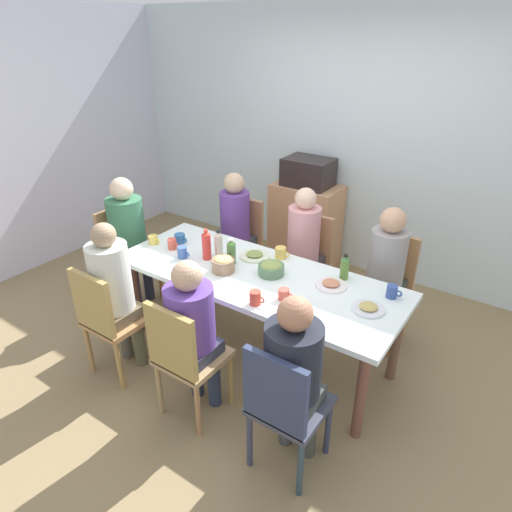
# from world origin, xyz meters

# --- Properties ---
(ground_plane) EXTENTS (6.77, 6.77, 0.00)m
(ground_plane) POSITION_xyz_m (0.00, 0.00, 0.00)
(ground_plane) COLOR #8A744F
(wall_back) EXTENTS (5.88, 0.12, 2.60)m
(wall_back) POSITION_xyz_m (0.00, 1.89, 1.30)
(wall_back) COLOR silver
(wall_back) RESTS_ON ground_plane
(wall_left) EXTENTS (0.12, 3.89, 2.60)m
(wall_left) POSITION_xyz_m (-2.88, 0.00, 1.30)
(wall_left) COLOR silver
(wall_left) RESTS_ON ground_plane
(dining_table) EXTENTS (2.21, 0.85, 0.73)m
(dining_table) POSITION_xyz_m (0.00, 0.00, 0.65)
(dining_table) COLOR white
(dining_table) RESTS_ON ground_plane
(chair_0) EXTENTS (0.40, 0.40, 0.90)m
(chair_0) POSITION_xyz_m (-1.49, 0.00, 0.51)
(chair_0) COLOR #AD854B
(chair_0) RESTS_ON ground_plane
(person_0) EXTENTS (0.32, 0.32, 1.22)m
(person_0) POSITION_xyz_m (-1.40, 0.00, 0.73)
(person_0) COLOR #2B3349
(person_0) RESTS_ON ground_plane
(chair_1) EXTENTS (0.40, 0.40, 0.90)m
(chair_1) POSITION_xyz_m (0.74, -0.81, 0.51)
(chair_1) COLOR #373B4B
(chair_1) RESTS_ON ground_plane
(person_1) EXTENTS (0.32, 0.32, 1.16)m
(person_1) POSITION_xyz_m (0.74, -0.71, 0.70)
(person_1) COLOR #424748
(person_1) RESTS_ON ground_plane
(chair_2) EXTENTS (0.40, 0.40, 0.90)m
(chair_2) POSITION_xyz_m (-0.74, 0.81, 0.51)
(chair_2) COLOR #AF834A
(chair_2) RESTS_ON ground_plane
(person_2) EXTENTS (0.30, 0.30, 1.19)m
(person_2) POSITION_xyz_m (-0.74, 0.71, 0.71)
(person_2) COLOR #484545
(person_2) RESTS_ON ground_plane
(chair_3) EXTENTS (0.40, 0.40, 0.90)m
(chair_3) POSITION_xyz_m (-0.74, -0.81, 0.51)
(chair_3) COLOR #B07A4B
(chair_3) RESTS_ON ground_plane
(person_3) EXTENTS (0.30, 0.30, 1.21)m
(person_3) POSITION_xyz_m (-0.74, -0.71, 0.71)
(person_3) COLOR #535043
(person_3) RESTS_ON ground_plane
(chair_4) EXTENTS (0.40, 0.40, 0.90)m
(chair_4) POSITION_xyz_m (0.00, -0.81, 0.51)
(chair_4) COLOR tan
(chair_4) RESTS_ON ground_plane
(person_4) EXTENTS (0.31, 0.31, 1.15)m
(person_4) POSITION_xyz_m (0.00, -0.71, 0.69)
(person_4) COLOR #313248
(person_4) RESTS_ON ground_plane
(chair_5) EXTENTS (0.40, 0.40, 0.90)m
(chair_5) POSITION_xyz_m (0.74, 0.81, 0.51)
(chair_5) COLOR #B5804F
(chair_5) RESTS_ON ground_plane
(person_5) EXTENTS (0.30, 0.30, 1.18)m
(person_5) POSITION_xyz_m (0.74, 0.71, 0.70)
(person_5) COLOR #373638
(person_5) RESTS_ON ground_plane
(chair_6) EXTENTS (0.40, 0.40, 0.90)m
(chair_6) POSITION_xyz_m (0.00, 0.81, 0.51)
(chair_6) COLOR #AC8153
(chair_6) RESTS_ON ground_plane
(person_6) EXTENTS (0.30, 0.30, 1.19)m
(person_6) POSITION_xyz_m (-0.00, 0.71, 0.70)
(person_6) COLOR #3F473B
(person_6) RESTS_ON ground_plane
(plate_0) EXTENTS (0.24, 0.24, 0.04)m
(plate_0) POSITION_xyz_m (-0.17, 0.22, 0.74)
(plate_0) COLOR silver
(plate_0) RESTS_ON dining_table
(plate_1) EXTENTS (0.22, 0.22, 0.04)m
(plate_1) POSITION_xyz_m (0.54, 0.16, 0.74)
(plate_1) COLOR white
(plate_1) RESTS_ON dining_table
(plate_2) EXTENTS (0.22, 0.22, 0.04)m
(plate_2) POSITION_xyz_m (0.87, 0.02, 0.74)
(plate_2) COLOR silver
(plate_2) RESTS_ON dining_table
(bowl_0) EXTENTS (0.19, 0.19, 0.10)m
(bowl_0) POSITION_xyz_m (0.09, 0.06, 0.77)
(bowl_0) COLOR #507852
(bowl_0) RESTS_ON dining_table
(bowl_1) EXTENTS (0.17, 0.17, 0.12)m
(bowl_1) POSITION_xyz_m (-0.23, -0.10, 0.79)
(bowl_1) COLOR #916E50
(bowl_1) RESTS_ON dining_table
(cup_0) EXTENTS (0.12, 0.09, 0.09)m
(cup_0) POSITION_xyz_m (0.01, 0.33, 0.77)
(cup_0) COLOR #EDC055
(cup_0) RESTS_ON dining_table
(cup_1) EXTENTS (0.12, 0.09, 0.08)m
(cup_1) POSITION_xyz_m (-0.84, 0.08, 0.76)
(cup_1) COLOR #3062A0
(cup_1) RESTS_ON dining_table
(cup_2) EXTENTS (0.11, 0.07, 0.08)m
(cup_2) POSITION_xyz_m (0.35, -0.18, 0.76)
(cup_2) COLOR #C24E40
(cup_2) RESTS_ON dining_table
(cup_3) EXTENTS (0.11, 0.07, 0.09)m
(cup_3) POSITION_xyz_m (-0.81, -0.04, 0.77)
(cup_3) COLOR #D35443
(cup_3) RESTS_ON dining_table
(cup_4) EXTENTS (0.11, 0.07, 0.09)m
(cup_4) POSITION_xyz_m (0.94, 0.25, 0.77)
(cup_4) COLOR #364F97
(cup_4) RESTS_ON dining_table
(cup_5) EXTENTS (0.11, 0.08, 0.09)m
(cup_5) POSITION_xyz_m (-0.63, -0.11, 0.77)
(cup_5) COLOR #3C5C9C
(cup_5) RESTS_ON dining_table
(cup_6) EXTENTS (0.11, 0.08, 0.10)m
(cup_6) POSITION_xyz_m (0.23, -0.34, 0.78)
(cup_6) COLOR #D24534
(cup_6) RESTS_ON dining_table
(cup_7) EXTENTS (0.11, 0.08, 0.07)m
(cup_7) POSITION_xyz_m (-1.01, -0.06, 0.76)
(cup_7) COLOR #E6C655
(cup_7) RESTS_ON dining_table
(bottle_0) EXTENTS (0.07, 0.07, 0.25)m
(bottle_0) POSITION_xyz_m (-0.46, -0.02, 0.85)
(bottle_0) COLOR red
(bottle_0) RESTS_ON dining_table
(bottle_1) EXTENTS (0.06, 0.06, 0.19)m
(bottle_1) POSITION_xyz_m (0.57, 0.31, 0.82)
(bottle_1) COLOR #557F30
(bottle_1) RESTS_ON dining_table
(bottle_2) EXTENTS (0.06, 0.06, 0.22)m
(bottle_2) POSITION_xyz_m (-0.41, 0.08, 0.83)
(bottle_2) COLOR silver
(bottle_2) RESTS_ON dining_table
(bottle_3) EXTENTS (0.07, 0.07, 0.21)m
(bottle_3) POSITION_xyz_m (-0.25, 0.03, 0.82)
(bottle_3) COLOR #49773C
(bottle_3) RESTS_ON dining_table
(side_cabinet) EXTENTS (0.70, 0.44, 0.90)m
(side_cabinet) POSITION_xyz_m (-0.44, 1.59, 0.45)
(side_cabinet) COLOR tan
(side_cabinet) RESTS_ON ground_plane
(microwave) EXTENTS (0.48, 0.36, 0.28)m
(microwave) POSITION_xyz_m (-0.44, 1.59, 1.04)
(microwave) COLOR #2A2121
(microwave) RESTS_ON side_cabinet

